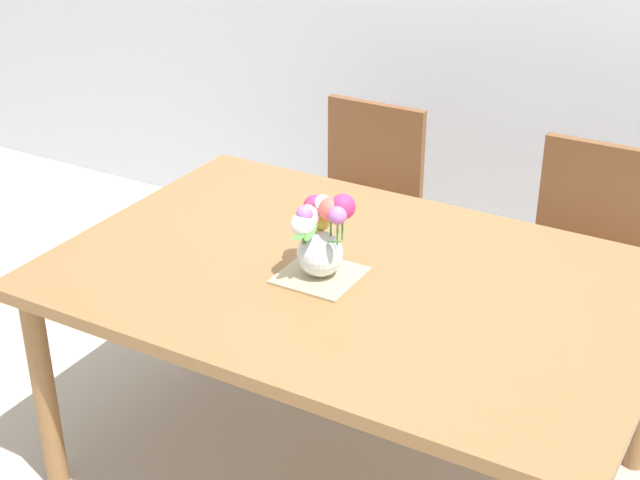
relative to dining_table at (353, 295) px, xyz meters
name	(u,v)px	position (x,y,z in m)	size (l,w,h in m)	color
ground_plane	(350,473)	(0.00, 0.00, -0.68)	(12.00, 12.00, 0.00)	#B7AD99
dining_table	(353,295)	(0.00, 0.00, 0.00)	(1.76, 1.18, 0.75)	olive
chair_left	(362,200)	(-0.45, 0.93, -0.16)	(0.42, 0.42, 0.90)	brown
chair_right	(583,252)	(0.45, 0.93, -0.16)	(0.42, 0.42, 0.90)	brown
placemat	(320,275)	(-0.08, -0.07, 0.08)	(0.22, 0.22, 0.01)	tan
flower_vase	(320,233)	(-0.08, -0.06, 0.21)	(0.19, 0.20, 0.26)	silver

